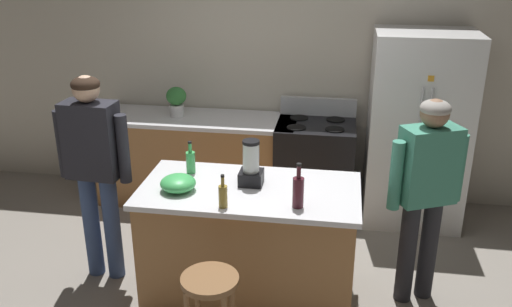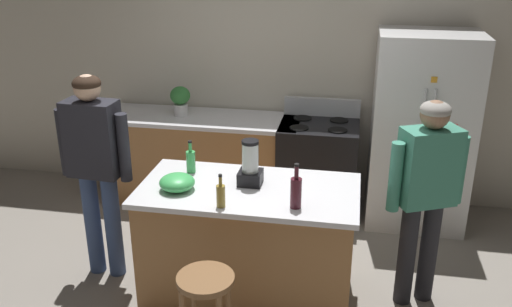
% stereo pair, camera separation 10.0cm
% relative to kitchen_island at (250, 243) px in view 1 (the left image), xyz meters
% --- Properties ---
extents(ground_plane, '(14.00, 14.00, 0.00)m').
position_rel_kitchen_island_xyz_m(ground_plane, '(0.00, 0.00, -0.46)').
color(ground_plane, gray).
extents(back_wall, '(8.00, 0.10, 2.70)m').
position_rel_kitchen_island_xyz_m(back_wall, '(0.00, 1.95, 0.89)').
color(back_wall, beige).
rests_on(back_wall, ground_plane).
extents(kitchen_island, '(1.59, 0.83, 0.91)m').
position_rel_kitchen_island_xyz_m(kitchen_island, '(0.00, 0.00, 0.00)').
color(kitchen_island, '#9E6B3D').
rests_on(kitchen_island, ground_plane).
extents(back_counter_run, '(2.00, 0.64, 0.91)m').
position_rel_kitchen_island_xyz_m(back_counter_run, '(-0.80, 1.55, -0.00)').
color(back_counter_run, '#9E6B3D').
rests_on(back_counter_run, ground_plane).
extents(refrigerator, '(0.90, 0.73, 1.83)m').
position_rel_kitchen_island_xyz_m(refrigerator, '(1.34, 1.50, 0.45)').
color(refrigerator, silver).
rests_on(refrigerator, ground_plane).
extents(stove_range, '(0.76, 0.65, 1.09)m').
position_rel_kitchen_island_xyz_m(stove_range, '(0.40, 1.52, 0.01)').
color(stove_range, black).
rests_on(stove_range, ground_plane).
extents(person_by_island_left, '(0.59, 0.24, 1.67)m').
position_rel_kitchen_island_xyz_m(person_by_island_left, '(-1.22, 0.09, 0.56)').
color(person_by_island_left, '#384C7A').
rests_on(person_by_island_left, ground_plane).
extents(person_by_sink_right, '(0.57, 0.37, 1.59)m').
position_rel_kitchen_island_xyz_m(person_by_sink_right, '(1.25, 0.17, 0.50)').
color(person_by_sink_right, '#26262B').
rests_on(person_by_sink_right, ground_plane).
extents(bar_stool, '(0.36, 0.36, 0.67)m').
position_rel_kitchen_island_xyz_m(bar_stool, '(-0.11, -0.79, 0.06)').
color(bar_stool, brown).
rests_on(bar_stool, ground_plane).
extents(potted_plant, '(0.20, 0.20, 0.30)m').
position_rel_kitchen_island_xyz_m(potted_plant, '(-1.00, 1.55, 0.63)').
color(potted_plant, silver).
rests_on(potted_plant, back_counter_run).
extents(blender_appliance, '(0.17, 0.17, 0.34)m').
position_rel_kitchen_island_xyz_m(blender_appliance, '(0.00, 0.07, 0.60)').
color(blender_appliance, black).
rests_on(blender_appliance, kitchen_island).
extents(bottle_wine, '(0.08, 0.08, 0.32)m').
position_rel_kitchen_island_xyz_m(bottle_wine, '(0.37, -0.24, 0.57)').
color(bottle_wine, '#471923').
rests_on(bottle_wine, kitchen_island).
extents(bottle_vinegar, '(0.06, 0.06, 0.24)m').
position_rel_kitchen_island_xyz_m(bottle_vinegar, '(-0.12, -0.32, 0.54)').
color(bottle_vinegar, olive).
rests_on(bottle_vinegar, kitchen_island).
extents(bottle_soda, '(0.07, 0.07, 0.26)m').
position_rel_kitchen_island_xyz_m(bottle_soda, '(-0.49, 0.20, 0.55)').
color(bottle_soda, '#3FB259').
rests_on(bottle_soda, kitchen_island).
extents(mixing_bowl, '(0.26, 0.26, 0.11)m').
position_rel_kitchen_island_xyz_m(mixing_bowl, '(-0.49, -0.12, 0.51)').
color(mixing_bowl, '#3FB259').
rests_on(mixing_bowl, kitchen_island).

